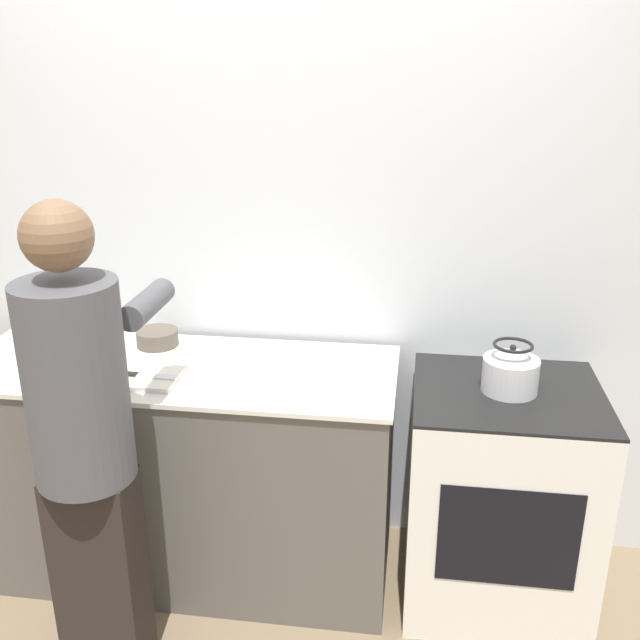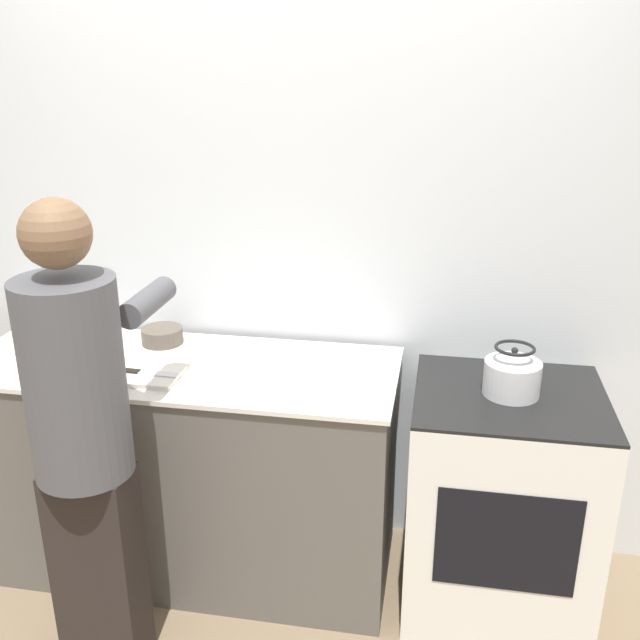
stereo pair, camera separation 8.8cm
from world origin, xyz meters
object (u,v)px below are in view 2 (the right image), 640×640
(person, at_px, (84,433))
(cutting_board, at_px, (136,374))
(oven, at_px, (500,499))
(knife, at_px, (145,372))
(kettle, at_px, (512,374))
(bowl_prep, at_px, (162,336))
(canister_jar, at_px, (55,327))

(person, relative_size, cutting_board, 5.00)
(oven, height_order, knife, knife)
(oven, height_order, kettle, kettle)
(oven, xyz_separation_m, bowl_prep, (-1.38, 0.19, 0.50))
(person, distance_m, knife, 0.41)
(oven, distance_m, cutting_board, 1.44)
(person, bearing_deg, kettle, 22.43)
(knife, relative_size, canister_jar, 1.47)
(cutting_board, relative_size, canister_jar, 1.97)
(knife, xyz_separation_m, bowl_prep, (-0.07, 0.33, 0.01))
(oven, relative_size, bowl_prep, 5.26)
(knife, height_order, canister_jar, canister_jar)
(person, xyz_separation_m, cutting_board, (-0.01, 0.41, 0.01))
(oven, bearing_deg, kettle, 118.29)
(person, bearing_deg, bowl_prep, 92.60)
(kettle, bearing_deg, oven, -61.71)
(cutting_board, bearing_deg, knife, -2.59)
(kettle, bearing_deg, cutting_board, -173.95)
(bowl_prep, distance_m, canister_jar, 0.43)
(oven, xyz_separation_m, person, (-1.35, -0.55, 0.46))
(person, relative_size, knife, 6.69)
(oven, bearing_deg, knife, -173.85)
(kettle, relative_size, bowl_prep, 1.19)
(bowl_prep, height_order, canister_jar, canister_jar)
(oven, relative_size, person, 0.54)
(bowl_prep, xyz_separation_m, canister_jar, (-0.42, -0.09, 0.04))
(knife, bearing_deg, person, -91.94)
(cutting_board, xyz_separation_m, canister_jar, (-0.45, 0.24, 0.07))
(kettle, height_order, canister_jar, kettle)
(knife, bearing_deg, bowl_prep, 104.06)
(oven, relative_size, cutting_board, 2.68)
(person, distance_m, cutting_board, 0.41)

